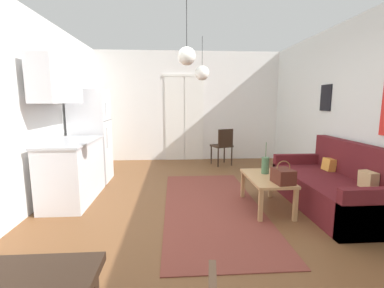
{
  "coord_description": "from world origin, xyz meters",
  "views": [
    {
      "loc": [
        -0.37,
        -3.3,
        1.49
      ],
      "look_at": [
        -0.07,
        1.13,
        0.78
      ],
      "focal_mm": 25.08,
      "sensor_mm": 36.0,
      "label": 1
    }
  ],
  "objects_px": {
    "couch": "(335,188)",
    "accent_chair": "(223,144)",
    "refrigerator": "(91,136)",
    "bamboo_vase": "(265,165)",
    "handbag": "(283,176)",
    "coffee_table": "(267,181)",
    "pendant_lamp_near": "(187,56)",
    "pendant_lamp_far": "(202,73)"
  },
  "relations": [
    {
      "from": "coffee_table",
      "to": "refrigerator",
      "type": "bearing_deg",
      "value": 151.51
    },
    {
      "from": "bamboo_vase",
      "to": "handbag",
      "type": "xyz_separation_m",
      "value": [
        0.07,
        -0.48,
        -0.02
      ]
    },
    {
      "from": "handbag",
      "to": "accent_chair",
      "type": "relative_size",
      "value": 0.35
    },
    {
      "from": "accent_chair",
      "to": "pendant_lamp_far",
      "type": "height_order",
      "value": "pendant_lamp_far"
    },
    {
      "from": "refrigerator",
      "to": "accent_chair",
      "type": "xyz_separation_m",
      "value": [
        2.68,
        1.05,
        -0.36
      ]
    },
    {
      "from": "handbag",
      "to": "bamboo_vase",
      "type": "bearing_deg",
      "value": 98.07
    },
    {
      "from": "pendant_lamp_near",
      "to": "pendant_lamp_far",
      "type": "bearing_deg",
      "value": 79.49
    },
    {
      "from": "handbag",
      "to": "pendant_lamp_far",
      "type": "distance_m",
      "value": 2.72
    },
    {
      "from": "couch",
      "to": "pendant_lamp_far",
      "type": "height_order",
      "value": "pendant_lamp_far"
    },
    {
      "from": "couch",
      "to": "refrigerator",
      "type": "distance_m",
      "value": 4.16
    },
    {
      "from": "couch",
      "to": "bamboo_vase",
      "type": "bearing_deg",
      "value": 167.73
    },
    {
      "from": "couch",
      "to": "accent_chair",
      "type": "relative_size",
      "value": 2.25
    },
    {
      "from": "couch",
      "to": "pendant_lamp_far",
      "type": "bearing_deg",
      "value": 132.59
    },
    {
      "from": "pendant_lamp_far",
      "to": "coffee_table",
      "type": "bearing_deg",
      "value": -68.32
    },
    {
      "from": "coffee_table",
      "to": "refrigerator",
      "type": "distance_m",
      "value": 3.25
    },
    {
      "from": "handbag",
      "to": "pendant_lamp_near",
      "type": "relative_size",
      "value": 0.36
    },
    {
      "from": "couch",
      "to": "coffee_table",
      "type": "bearing_deg",
      "value": 177.97
    },
    {
      "from": "couch",
      "to": "refrigerator",
      "type": "relative_size",
      "value": 1.14
    },
    {
      "from": "accent_chair",
      "to": "pendant_lamp_far",
      "type": "bearing_deg",
      "value": 33.21
    },
    {
      "from": "pendant_lamp_far",
      "to": "couch",
      "type": "bearing_deg",
      "value": -47.41
    },
    {
      "from": "bamboo_vase",
      "to": "refrigerator",
      "type": "bearing_deg",
      "value": 154.51
    },
    {
      "from": "refrigerator",
      "to": "accent_chair",
      "type": "distance_m",
      "value": 2.9
    },
    {
      "from": "accent_chair",
      "to": "refrigerator",
      "type": "bearing_deg",
      "value": 1.69
    },
    {
      "from": "coffee_table",
      "to": "refrigerator",
      "type": "height_order",
      "value": "refrigerator"
    },
    {
      "from": "handbag",
      "to": "pendant_lamp_far",
      "type": "height_order",
      "value": "pendant_lamp_far"
    },
    {
      "from": "couch",
      "to": "bamboo_vase",
      "type": "relative_size",
      "value": 4.25
    },
    {
      "from": "handbag",
      "to": "accent_chair",
      "type": "xyz_separation_m",
      "value": [
        -0.24,
        2.89,
        -0.05
      ]
    },
    {
      "from": "couch",
      "to": "bamboo_vase",
      "type": "distance_m",
      "value": 1.02
    },
    {
      "from": "couch",
      "to": "accent_chair",
      "type": "distance_m",
      "value": 2.86
    },
    {
      "from": "accent_chair",
      "to": "pendant_lamp_near",
      "type": "relative_size",
      "value": 1.05
    },
    {
      "from": "couch",
      "to": "accent_chair",
      "type": "height_order",
      "value": "couch"
    },
    {
      "from": "couch",
      "to": "coffee_table",
      "type": "distance_m",
      "value": 0.99
    },
    {
      "from": "bamboo_vase",
      "to": "handbag",
      "type": "bearing_deg",
      "value": -81.93
    },
    {
      "from": "bamboo_vase",
      "to": "pendant_lamp_far",
      "type": "relative_size",
      "value": 0.55
    },
    {
      "from": "refrigerator",
      "to": "pendant_lamp_far",
      "type": "relative_size",
      "value": 2.06
    },
    {
      "from": "refrigerator",
      "to": "pendant_lamp_far",
      "type": "bearing_deg",
      "value": 7.75
    },
    {
      "from": "handbag",
      "to": "accent_chair",
      "type": "height_order",
      "value": "accent_chair"
    },
    {
      "from": "handbag",
      "to": "refrigerator",
      "type": "xyz_separation_m",
      "value": [
        -2.92,
        1.84,
        0.3
      ]
    },
    {
      "from": "refrigerator",
      "to": "coffee_table",
      "type": "bearing_deg",
      "value": -28.49
    },
    {
      "from": "coffee_table",
      "to": "handbag",
      "type": "distance_m",
      "value": 0.36
    },
    {
      "from": "couch",
      "to": "coffee_table",
      "type": "height_order",
      "value": "couch"
    },
    {
      "from": "accent_chair",
      "to": "pendant_lamp_far",
      "type": "xyz_separation_m",
      "value": [
        -0.58,
        -0.77,
        1.54
      ]
    }
  ]
}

